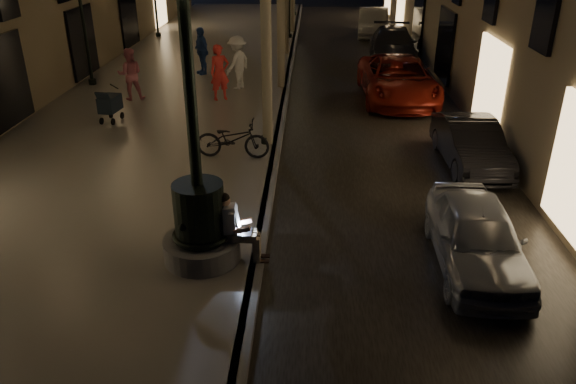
{
  "coord_description": "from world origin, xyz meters",
  "views": [
    {
      "loc": [
        0.94,
        -6.7,
        5.77
      ],
      "look_at": [
        0.53,
        3.0,
        1.1
      ],
      "focal_mm": 35.0,
      "sensor_mm": 36.0,
      "label": 1
    }
  ],
  "objects_px": {
    "lamp_curb_a": "(264,32)",
    "car_fifth": "(373,22)",
    "fountain_lamppost": "(199,209)",
    "pedestrian_white": "(237,63)",
    "pedestrian_red": "(220,73)",
    "pedestrian_blue": "(201,51)",
    "pedestrian_pink": "(130,74)",
    "lamp_left_b": "(80,1)",
    "bicycle": "(233,139)",
    "car_third": "(398,79)",
    "car_second": "(471,144)",
    "car_rear": "(392,45)",
    "stroller": "(110,104)",
    "seated_man_laptop": "(234,225)",
    "car_front": "(477,236)"
  },
  "relations": [
    {
      "from": "pedestrian_red",
      "to": "pedestrian_blue",
      "type": "distance_m",
      "value": 3.85
    },
    {
      "from": "car_second",
      "to": "car_rear",
      "type": "height_order",
      "value": "car_rear"
    },
    {
      "from": "seated_man_laptop",
      "to": "fountain_lamppost",
      "type": "bearing_deg",
      "value": 180.0
    },
    {
      "from": "pedestrian_white",
      "to": "pedestrian_blue",
      "type": "distance_m",
      "value": 2.75
    },
    {
      "from": "car_third",
      "to": "pedestrian_red",
      "type": "height_order",
      "value": "pedestrian_red"
    },
    {
      "from": "fountain_lamppost",
      "to": "car_third",
      "type": "xyz_separation_m",
      "value": [
        5.0,
        11.13,
        -0.47
      ]
    },
    {
      "from": "pedestrian_blue",
      "to": "bicycle",
      "type": "xyz_separation_m",
      "value": [
        2.42,
        -8.92,
        -0.42
      ]
    },
    {
      "from": "bicycle",
      "to": "car_fifth",
      "type": "bearing_deg",
      "value": -12.84
    },
    {
      "from": "lamp_curb_a",
      "to": "car_rear",
      "type": "xyz_separation_m",
      "value": [
        4.89,
        11.35,
        -2.5
      ]
    },
    {
      "from": "pedestrian_white",
      "to": "pedestrian_blue",
      "type": "height_order",
      "value": "pedestrian_white"
    },
    {
      "from": "lamp_curb_a",
      "to": "car_second",
      "type": "distance_m",
      "value": 6.06
    },
    {
      "from": "stroller",
      "to": "car_second",
      "type": "relative_size",
      "value": 0.31
    },
    {
      "from": "lamp_curb_a",
      "to": "pedestrian_pink",
      "type": "height_order",
      "value": "lamp_curb_a"
    },
    {
      "from": "fountain_lamppost",
      "to": "pedestrian_white",
      "type": "bearing_deg",
      "value": 93.82
    },
    {
      "from": "car_rear",
      "to": "pedestrian_blue",
      "type": "distance_m",
      "value": 8.82
    },
    {
      "from": "stroller",
      "to": "pedestrian_red",
      "type": "xyz_separation_m",
      "value": [
        3.01,
        2.55,
        0.37
      ]
    },
    {
      "from": "pedestrian_red",
      "to": "car_rear",
      "type": "bearing_deg",
      "value": 19.47
    },
    {
      "from": "lamp_curb_a",
      "to": "lamp_left_b",
      "type": "bearing_deg",
      "value": 139.8
    },
    {
      "from": "car_fifth",
      "to": "pedestrian_pink",
      "type": "height_order",
      "value": "pedestrian_pink"
    },
    {
      "from": "car_second",
      "to": "pedestrian_red",
      "type": "height_order",
      "value": "pedestrian_red"
    },
    {
      "from": "pedestrian_red",
      "to": "bicycle",
      "type": "bearing_deg",
      "value": -105.01
    },
    {
      "from": "car_third",
      "to": "car_rear",
      "type": "relative_size",
      "value": 1.06
    },
    {
      "from": "car_front",
      "to": "car_rear",
      "type": "xyz_separation_m",
      "value": [
        0.59,
        17.08,
        0.11
      ]
    },
    {
      "from": "car_third",
      "to": "seated_man_laptop",
      "type": "bearing_deg",
      "value": -112.59
    },
    {
      "from": "car_fifth",
      "to": "pedestrian_red",
      "type": "bearing_deg",
      "value": -110.85
    },
    {
      "from": "bicycle",
      "to": "car_rear",
      "type": "bearing_deg",
      "value": -21.36
    },
    {
      "from": "fountain_lamppost",
      "to": "pedestrian_blue",
      "type": "distance_m",
      "value": 14.06
    },
    {
      "from": "pedestrian_blue",
      "to": "car_fifth",
      "type": "bearing_deg",
      "value": 107.27
    },
    {
      "from": "car_rear",
      "to": "pedestrian_red",
      "type": "relative_size",
      "value": 2.67
    },
    {
      "from": "car_rear",
      "to": "bicycle",
      "type": "bearing_deg",
      "value": -109.44
    },
    {
      "from": "pedestrian_red",
      "to": "seated_man_laptop",
      "type": "bearing_deg",
      "value": -106.93
    },
    {
      "from": "car_front",
      "to": "car_third",
      "type": "height_order",
      "value": "car_third"
    },
    {
      "from": "lamp_curb_a",
      "to": "pedestrian_white",
      "type": "xyz_separation_m",
      "value": [
        -1.48,
        5.69,
        -2.08
      ]
    },
    {
      "from": "seated_man_laptop",
      "to": "bicycle",
      "type": "height_order",
      "value": "seated_man_laptop"
    },
    {
      "from": "pedestrian_white",
      "to": "bicycle",
      "type": "distance_m",
      "value": 6.82
    },
    {
      "from": "lamp_curb_a",
      "to": "bicycle",
      "type": "height_order",
      "value": "lamp_curb_a"
    },
    {
      "from": "car_second",
      "to": "pedestrian_blue",
      "type": "bearing_deg",
      "value": 132.71
    },
    {
      "from": "lamp_curb_a",
      "to": "car_fifth",
      "type": "xyz_separation_m",
      "value": [
        4.6,
        17.71,
        -2.49
      ]
    },
    {
      "from": "seated_man_laptop",
      "to": "car_third",
      "type": "distance_m",
      "value": 11.96
    },
    {
      "from": "lamp_left_b",
      "to": "car_fifth",
      "type": "bearing_deg",
      "value": 45.01
    },
    {
      "from": "stroller",
      "to": "car_rear",
      "type": "bearing_deg",
      "value": 52.24
    },
    {
      "from": "fountain_lamppost",
      "to": "stroller",
      "type": "height_order",
      "value": "fountain_lamppost"
    },
    {
      "from": "lamp_curb_a",
      "to": "car_third",
      "type": "bearing_deg",
      "value": 50.02
    },
    {
      "from": "fountain_lamppost",
      "to": "lamp_curb_a",
      "type": "height_order",
      "value": "fountain_lamppost"
    },
    {
      "from": "car_third",
      "to": "car_fifth",
      "type": "relative_size",
      "value": 1.18
    },
    {
      "from": "car_rear",
      "to": "pedestrian_blue",
      "type": "xyz_separation_m",
      "value": [
        -8.08,
        -3.52,
        0.4
      ]
    },
    {
      "from": "lamp_curb_a",
      "to": "pedestrian_red",
      "type": "xyz_separation_m",
      "value": [
        -1.9,
        4.2,
        -2.09
      ]
    },
    {
      "from": "stroller",
      "to": "car_third",
      "type": "height_order",
      "value": "car_third"
    },
    {
      "from": "pedestrian_pink",
      "to": "car_fifth",
      "type": "bearing_deg",
      "value": -139.43
    },
    {
      "from": "car_fifth",
      "to": "pedestrian_blue",
      "type": "xyz_separation_m",
      "value": [
        -7.8,
        -9.87,
        0.38
      ]
    }
  ]
}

